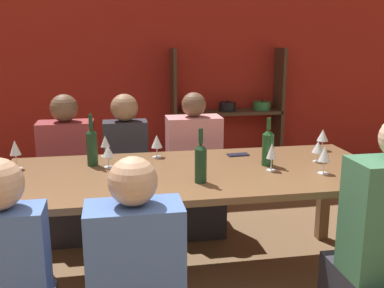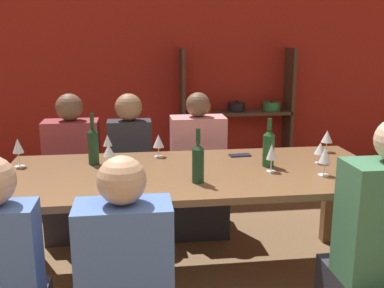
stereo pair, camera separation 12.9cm
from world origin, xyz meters
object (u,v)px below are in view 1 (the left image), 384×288
at_px(wine_bottle_dark, 92,146).
at_px(wine_glass_empty_a, 349,164).
at_px(wine_glass_white_a, 318,148).
at_px(wine_glass_red_a, 105,142).
at_px(person_far_c, 127,182).
at_px(wine_glass_red_b, 15,149).
at_px(dining_table, 195,183).
at_px(person_far_b, 69,186).
at_px(wine_bottle_green, 201,162).
at_px(wine_glass_red_e, 323,136).
at_px(shelf_unit, 224,132).
at_px(wine_glass_empty_b, 157,142).
at_px(person_far_a, 194,181).
at_px(wine_bottle_amber, 268,147).
at_px(cell_phone, 238,155).
at_px(wine_glass_red_c, 324,155).
at_px(wine_glass_red_d, 108,152).

xyz_separation_m(wine_bottle_dark, wine_glass_empty_a, (1.46, -0.65, -0.02)).
xyz_separation_m(wine_glass_empty_a, wine_glass_white_a, (0.04, 0.47, -0.02)).
relative_size(wine_glass_red_a, person_far_c, 0.13).
relative_size(wine_bottle_dark, wine_glass_red_b, 1.81).
bearing_deg(dining_table, person_far_b, 134.90).
height_order(wine_bottle_green, wine_glass_red_a, wine_bottle_green).
xyz_separation_m(dining_table, wine_glass_empty_a, (0.82, -0.41, 0.20)).
xyz_separation_m(wine_glass_red_b, wine_glass_empty_a, (1.93, -0.65, -0.02)).
relative_size(wine_glass_red_e, person_far_b, 0.14).
bearing_deg(shelf_unit, wine_glass_white_a, -87.08).
xyz_separation_m(wine_glass_empty_b, person_far_a, (0.34, 0.45, -0.45)).
bearing_deg(wine_glass_red_b, wine_glass_empty_b, 8.12).
height_order(wine_bottle_amber, wine_glass_white_a, wine_bottle_amber).
height_order(wine_bottle_dark, wine_glass_red_b, wine_bottle_dark).
xyz_separation_m(wine_glass_white_a, person_far_b, (-1.72, 0.80, -0.44)).
height_order(cell_phone, person_far_b, person_far_b).
bearing_deg(cell_phone, wine_bottle_green, -124.79).
bearing_deg(wine_glass_red_a, wine_bottle_amber, -21.52).
relative_size(wine_bottle_green, wine_glass_red_b, 1.69).
height_order(wine_bottle_green, wine_glass_empty_a, wine_bottle_green).
distance_m(dining_table, cell_phone, 0.49).
xyz_separation_m(wine_glass_red_a, person_far_c, (0.15, 0.37, -0.42)).
bearing_deg(wine_bottle_dark, wine_glass_red_c, -17.14).
bearing_deg(wine_bottle_amber, wine_glass_red_d, 172.81).
bearing_deg(wine_glass_red_c, person_far_b, 146.96).
height_order(wine_glass_red_d, person_far_b, person_far_b).
height_order(shelf_unit, wine_glass_red_c, shelf_unit).
xyz_separation_m(wine_bottle_dark, wine_bottle_amber, (1.13, -0.20, -0.01)).
xyz_separation_m(wine_glass_red_c, person_far_b, (-1.63, 1.06, -0.46)).
bearing_deg(person_far_b, wine_glass_white_a, 154.95).
xyz_separation_m(wine_bottle_amber, wine_glass_red_c, (0.28, -0.24, -0.01)).
bearing_deg(wine_glass_red_a, wine_glass_red_c, -26.13).
distance_m(wine_glass_empty_b, wine_glass_white_a, 1.10).
relative_size(dining_table, cell_phone, 15.42).
relative_size(wine_bottle_dark, person_far_b, 0.30).
height_order(dining_table, wine_glass_red_b, wine_glass_red_b).
xyz_separation_m(wine_bottle_green, cell_phone, (0.38, 0.55, -0.12)).
bearing_deg(person_far_b, wine_bottle_amber, 148.67).
height_order(wine_glass_red_a, person_far_b, person_far_b).
relative_size(shelf_unit, person_far_a, 1.27).
bearing_deg(person_far_a, shelf_unit, -113.67).
relative_size(wine_bottle_green, wine_glass_white_a, 2.24).
distance_m(dining_table, person_far_b, 1.25).
bearing_deg(wine_glass_red_b, wine_glass_white_a, -5.12).
distance_m(wine_bottle_green, wine_bottle_dark, 0.78).
xyz_separation_m(wine_glass_red_b, wine_glass_empty_b, (0.91, 0.13, -0.02)).
distance_m(dining_table, wine_glass_red_c, 0.82).
bearing_deg(wine_glass_red_c, wine_bottle_green, -177.48).
xyz_separation_m(wine_glass_red_c, wine_glass_white_a, (0.08, 0.26, -0.02)).
height_order(dining_table, wine_glass_empty_a, wine_glass_empty_a).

